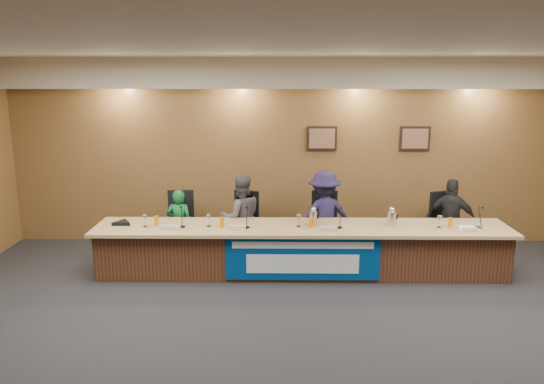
{
  "coord_description": "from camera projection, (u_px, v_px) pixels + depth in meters",
  "views": [
    {
      "loc": [
        -0.35,
        -5.15,
        2.95
      ],
      "look_at": [
        -0.44,
        2.52,
        1.23
      ],
      "focal_mm": 35.0,
      "sensor_mm": 36.0,
      "label": 1
    }
  ],
  "objects": [
    {
      "name": "microphone_a",
      "position": [
        183.0,
        227.0,
        7.73
      ],
      "size": [
        0.07,
        0.07,
        0.02
      ],
      "primitive_type": "cylinder",
      "color": "black",
      "rests_on": "dais_top"
    },
    {
      "name": "nameplate_a",
      "position": [
        168.0,
        227.0,
        7.58
      ],
      "size": [
        0.24,
        0.08,
        0.1
      ],
      "primitive_type": "cube",
      "rotation": [
        0.31,
        0.0,
        0.0
      ],
      "color": "white",
      "rests_on": "dais_top"
    },
    {
      "name": "office_chair_b",
      "position": [
        242.0,
        229.0,
        8.58
      ],
      "size": [
        0.61,
        0.61,
        0.08
      ],
      "primitive_type": "cube",
      "rotation": [
        0.0,
        0.0,
        -0.34
      ],
      "color": "black",
      "rests_on": "floor"
    },
    {
      "name": "microphone_c",
      "position": [
        340.0,
        227.0,
        7.69
      ],
      "size": [
        0.07,
        0.07,
        0.02
      ],
      "primitive_type": "cylinder",
      "color": "black",
      "rests_on": "dais_top"
    },
    {
      "name": "juice_glass_b",
      "position": [
        222.0,
        222.0,
        7.72
      ],
      "size": [
        0.06,
        0.06,
        0.15
      ],
      "primitive_type": "cylinder",
      "color": "orange",
      "rests_on": "dais_top"
    },
    {
      "name": "office_chair_d",
      "position": [
        448.0,
        230.0,
        8.54
      ],
      "size": [
        0.63,
        0.63,
        0.08
      ],
      "primitive_type": "cube",
      "rotation": [
        0.0,
        0.0,
        0.39
      ],
      "color": "black",
      "rests_on": "floor"
    },
    {
      "name": "nameplate_b",
      "position": [
        237.0,
        227.0,
        7.58
      ],
      "size": [
        0.24,
        0.08,
        0.1
      ],
      "primitive_type": "cube",
      "rotation": [
        0.31,
        0.0,
        0.0
      ],
      "color": "white",
      "rests_on": "dais_top"
    },
    {
      "name": "ceiling",
      "position": [
        316.0,
        46.0,
        4.96
      ],
      "size": [
        10.0,
        8.0,
        0.04
      ],
      "primitive_type": "cube",
      "color": "silver",
      "rests_on": "wall_back"
    },
    {
      "name": "panelist_a",
      "position": [
        179.0,
        225.0,
        8.48
      ],
      "size": [
        0.45,
        0.32,
        1.15
      ],
      "primitive_type": "imported",
      "rotation": [
        0.0,
        0.0,
        3.04
      ],
      "color": "#105727",
      "rests_on": "floor"
    },
    {
      "name": "panelist_d",
      "position": [
        451.0,
        220.0,
        8.41
      ],
      "size": [
        0.85,
        0.58,
        1.33
      ],
      "primitive_type": "imported",
      "rotation": [
        0.0,
        0.0,
        2.79
      ],
      "color": "black",
      "rests_on": "floor"
    },
    {
      "name": "juice_glass_a",
      "position": [
        156.0,
        221.0,
        7.79
      ],
      "size": [
        0.06,
        0.06,
        0.15
      ],
      "primitive_type": "cylinder",
      "color": "orange",
      "rests_on": "dais_top"
    },
    {
      "name": "paper_stack",
      "position": [
        469.0,
        228.0,
        7.68
      ],
      "size": [
        0.26,
        0.33,
        0.01
      ],
      "primitive_type": "cube",
      "rotation": [
        0.0,
        0.0,
        0.14
      ],
      "color": "white",
      "rests_on": "dais_top"
    },
    {
      "name": "floor",
      "position": [
        310.0,
        355.0,
        5.67
      ],
      "size": [
        10.0,
        10.0,
        0.0
      ],
      "primitive_type": "plane",
      "color": "black",
      "rests_on": "ground"
    },
    {
      "name": "speakerphone",
      "position": [
        122.0,
        223.0,
        7.87
      ],
      "size": [
        0.32,
        0.32,
        0.05
      ],
      "primitive_type": "cylinder",
      "color": "black",
      "rests_on": "dais_top"
    },
    {
      "name": "wall_photo_right",
      "position": [
        415.0,
        138.0,
        9.11
      ],
      "size": [
        0.52,
        0.04,
        0.42
      ],
      "primitive_type": "cube",
      "color": "black",
      "rests_on": "wall_back"
    },
    {
      "name": "water_glass_c",
      "position": [
        299.0,
        221.0,
        7.75
      ],
      "size": [
        0.08,
        0.08,
        0.18
      ],
      "primitive_type": "cylinder",
      "color": "silver",
      "rests_on": "dais_top"
    },
    {
      "name": "water_glass_a",
      "position": [
        145.0,
        221.0,
        7.74
      ],
      "size": [
        0.08,
        0.08,
        0.18
      ],
      "primitive_type": "cylinder",
      "color": "silver",
      "rests_on": "dais_top"
    },
    {
      "name": "panelist_c",
      "position": [
        324.0,
        216.0,
        8.42
      ],
      "size": [
        1.05,
        0.76,
        1.46
      ],
      "primitive_type": "imported",
      "rotation": [
        0.0,
        0.0,
        3.39
      ],
      "color": "#1C1639",
      "rests_on": "floor"
    },
    {
      "name": "carafe_right",
      "position": [
        392.0,
        219.0,
        7.76
      ],
      "size": [
        0.12,
        0.12,
        0.22
      ],
      "primitive_type": "cylinder",
      "color": "silver",
      "rests_on": "dais_top"
    },
    {
      "name": "office_chair_c",
      "position": [
        323.0,
        229.0,
        8.57
      ],
      "size": [
        0.54,
        0.54,
        0.08
      ],
      "primitive_type": "cube",
      "rotation": [
        0.0,
        0.0,
        -0.15
      ],
      "color": "black",
      "rests_on": "floor"
    },
    {
      "name": "banner_text_lower",
      "position": [
        303.0,
        264.0,
        7.52
      ],
      "size": [
        1.6,
        0.01,
        0.28
      ],
      "primitive_type": "cube",
      "color": "silver",
      "rests_on": "banner"
    },
    {
      "name": "juice_glass_c",
      "position": [
        311.0,
        223.0,
        7.69
      ],
      "size": [
        0.06,
        0.06,
        0.15
      ],
      "primitive_type": "cylinder",
      "color": "orange",
      "rests_on": "dais_top"
    },
    {
      "name": "wall_photo_left",
      "position": [
        322.0,
        138.0,
        9.13
      ],
      "size": [
        0.52,
        0.04,
        0.42
      ],
      "primitive_type": "cube",
      "color": "black",
      "rests_on": "wall_back"
    },
    {
      "name": "water_glass_b",
      "position": [
        209.0,
        221.0,
        7.75
      ],
      "size": [
        0.08,
        0.08,
        0.18
      ],
      "primitive_type": "cylinder",
      "color": "silver",
      "rests_on": "dais_top"
    },
    {
      "name": "juice_glass_d",
      "position": [
        450.0,
        223.0,
        7.69
      ],
      "size": [
        0.06,
        0.06,
        0.15
      ],
      "primitive_type": "cylinder",
      "color": "orange",
      "rests_on": "dais_top"
    },
    {
      "name": "panelist_b",
      "position": [
        241.0,
        218.0,
        8.44
      ],
      "size": [
        0.8,
        0.7,
        1.4
      ],
      "primitive_type": "imported",
      "rotation": [
        0.0,
        0.0,
        3.43
      ],
      "color": "#47464B",
      "rests_on": "floor"
    },
    {
      "name": "banner_text_upper",
      "position": [
        303.0,
        245.0,
        7.46
      ],
      "size": [
        2.0,
        0.01,
        0.1
      ],
      "primitive_type": "cube",
      "color": "silver",
      "rests_on": "banner"
    },
    {
      "name": "nameplate_d",
      "position": [
        470.0,
        229.0,
        7.48
      ],
      "size": [
        0.24,
        0.08,
        0.1
      ],
      "primitive_type": "cube",
      "rotation": [
        0.31,
        0.0,
        0.0
      ],
      "color": "white",
      "rests_on": "dais_top"
    },
    {
      "name": "microphone_b",
      "position": [
        247.0,
        227.0,
        7.7
      ],
      "size": [
        0.07,
        0.07,
        0.02
      ],
      "primitive_type": "cylinder",
      "color": "black",
      "rests_on": "dais_top"
    },
    {
      "name": "soffit",
      "position": [
        300.0,
        73.0,
        8.68
      ],
      "size": [
        10.0,
        0.5,
        0.5
      ],
      "primitive_type": "cube",
      "color": "beige",
      "rests_on": "wall_back"
    },
    {
      "name": "banner",
      "position": [
        303.0,
        258.0,
        7.52
      ],
      "size": [
        2.2,
        0.02,
        0.65
      ],
      "primitive_type": "cube",
      "color": "navy",
      "rests_on": "dais_body"
    },
    {
      "name": "dais_top",
      "position": [
        302.0,
        228.0,
        7.8
      ],
      "size": [
        6.1,
        0.95,
        0.05
      ],
      "primitive_type": "cube",
      "color": "tan",
      "rests_on": "dais_body"
    },
    {
      "name": "water_glass_d",
      "position": [
        439.0,
        222.0,
        7.69
      ],
      "size": [
        0.08,
        0.08,
        0.18
      ],
      "primitive_type": "cylinder",
      "color": "silver",
      "rests_on": "dais_top"
    },
    {
      "name": "nameplate_c",
      "position": [
        328.0,
        229.0,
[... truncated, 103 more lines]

